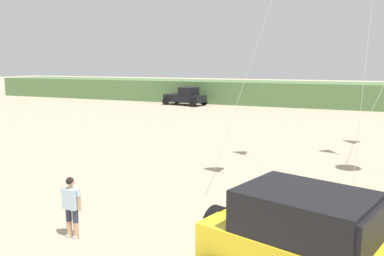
# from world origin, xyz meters

# --- Properties ---
(dune_ridge) EXTENTS (90.00, 6.78, 2.49)m
(dune_ridge) POSITION_xyz_m (1.46, 40.25, 1.25)
(dune_ridge) COLOR #567A47
(dune_ridge) RESTS_ON ground_plane
(jeep) EXTENTS (5.02, 3.48, 2.26)m
(jeep) POSITION_xyz_m (2.95, 2.51, 1.20)
(jeep) COLOR yellow
(jeep) RESTS_ON ground_plane
(person_watching) EXTENTS (0.62, 0.30, 1.67)m
(person_watching) POSITION_xyz_m (-3.28, 3.20, 0.94)
(person_watching) COLOR tan
(person_watching) RESTS_ON ground_plane
(distant_pickup) EXTENTS (4.90, 3.25, 1.98)m
(distant_pickup) POSITION_xyz_m (-14.42, 35.01, 0.94)
(distant_pickup) COLOR black
(distant_pickup) RESTS_ON ground_plane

